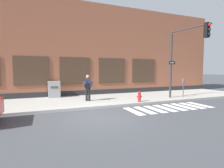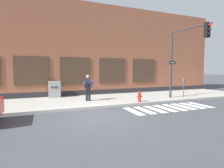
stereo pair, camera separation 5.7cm
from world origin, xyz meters
The scene contains 9 objects.
ground_plane centered at (0.00, 0.00, 0.00)m, with size 160.00×160.00×0.00m, color #424449.
sidewalk centered at (0.00, 4.04, 0.08)m, with size 28.00×4.73×0.15m.
building_backdrop centered at (0.00, 8.40, 3.86)m, with size 28.00×4.06×7.74m.
crosswalk centered at (4.44, 0.37, 0.01)m, with size 5.20×1.90×0.01m.
busker centered at (0.32, 3.56, 1.14)m, with size 0.72×0.62×1.73m.
traffic_light centered at (6.63, 1.58, 3.57)m, with size 0.81×3.04×4.91m.
parking_meter centered at (7.55, 2.55, 1.10)m, with size 0.13×0.11×1.44m.
utility_box centered at (-1.66, 5.96, 0.76)m, with size 0.87×0.55×1.22m.
fire_hydrant centered at (3.37, 2.02, 0.50)m, with size 0.38×0.20×0.70m.
Camera 2 is at (-2.40, -7.79, 2.20)m, focal length 28.00 mm.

